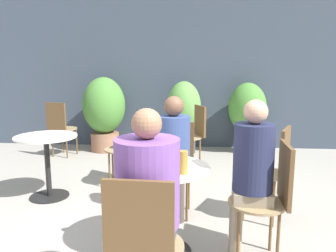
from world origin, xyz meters
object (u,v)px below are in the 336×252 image
(cafe_table_near, at_px, (164,191))
(bistro_chair_3, at_px, (274,165))
(beer_glass_1, at_px, (174,149))
(beer_glass_0, at_px, (183,162))
(beer_glass_2, at_px, (134,156))
(bistro_chair_1, at_px, (271,191))
(bistro_chair_2, at_px, (175,159))
(bistro_chair_6, at_px, (60,124))
(cafe_table_far, at_px, (47,154))
(bistro_chair_0, at_px, (143,240))
(potted_plant_2, at_px, (247,112))
(seated_person_1, at_px, (251,166))
(bistro_chair_4, at_px, (130,142))
(bistro_chair_5, at_px, (194,130))
(seated_person_0, at_px, (148,196))
(seated_person_2, at_px, (173,146))
(potted_plant_1, at_px, (184,113))
(potted_plant_0, at_px, (104,110))

(cafe_table_near, height_order, bistro_chair_3, bistro_chair_3)
(bistro_chair_3, relative_size, beer_glass_1, 5.45)
(beer_glass_0, bearing_deg, beer_glass_2, 163.36)
(bistro_chair_1, bearing_deg, bistro_chair_2, -135.00)
(bistro_chair_6, bearing_deg, bistro_chair_2, 150.39)
(cafe_table_far, distance_m, bistro_chair_1, 2.52)
(bistro_chair_1, relative_size, bistro_chair_3, 1.00)
(bistro_chair_3, distance_m, beer_glass_2, 1.44)
(bistro_chair_0, xyz_separation_m, bistro_chair_3, (1.04, 1.48, 0.00))
(beer_glass_1, height_order, potted_plant_2, potted_plant_2)
(cafe_table_near, xyz_separation_m, bistro_chair_6, (-2.01, 2.79, 0.04))
(cafe_table_near, xyz_separation_m, seated_person_1, (0.66, -0.03, 0.23))
(bistro_chair_4, distance_m, bistro_chair_5, 1.18)
(cafe_table_far, bearing_deg, potted_plant_2, 41.33)
(cafe_table_near, distance_m, bistro_chair_3, 1.20)
(seated_person_0, height_order, seated_person_2, seated_person_0)
(bistro_chair_5, relative_size, seated_person_0, 0.74)
(beer_glass_2, distance_m, potted_plant_1, 3.33)
(bistro_chair_2, distance_m, seated_person_2, 0.23)
(cafe_table_far, relative_size, bistro_chair_5, 0.78)
(bistro_chair_5, xyz_separation_m, potted_plant_0, (-1.62, 0.88, 0.18))
(beer_glass_2, bearing_deg, potted_plant_2, 67.94)
(bistro_chair_3, bearing_deg, potted_plant_2, -159.52)
(bistro_chair_6, distance_m, beer_glass_2, 3.37)
(bistro_chair_2, height_order, bistro_chair_3, same)
(bistro_chair_4, xyz_separation_m, seated_person_2, (0.61, -0.89, 0.17))
(bistro_chair_2, bearing_deg, cafe_table_far, 173.25)
(bistro_chair_0, distance_m, potted_plant_1, 4.08)
(cafe_table_far, distance_m, potted_plant_1, 2.66)
(bistro_chair_2, height_order, seated_person_1, seated_person_1)
(bistro_chair_4, distance_m, seated_person_0, 2.28)
(seated_person_0, distance_m, seated_person_2, 1.33)
(cafe_table_far, height_order, potted_plant_1, potted_plant_1)
(bistro_chair_2, relative_size, seated_person_0, 0.74)
(bistro_chair_0, relative_size, bistro_chair_4, 1.00)
(bistro_chair_1, bearing_deg, potted_plant_0, -143.71)
(bistro_chair_0, xyz_separation_m, bistro_chair_4, (-0.54, 2.37, 0.00))
(cafe_table_near, xyz_separation_m, beer_glass_1, (0.07, 0.22, 0.29))
(potted_plant_2, bearing_deg, bistro_chair_2, -113.81)
(seated_person_1, bearing_deg, bistro_chair_3, 156.88)
(beer_glass_1, xyz_separation_m, potted_plant_0, (-1.45, 3.07, -0.07))
(potted_plant_1, bearing_deg, potted_plant_2, 5.35)
(bistro_chair_3, xyz_separation_m, seated_person_1, (-0.34, -0.69, 0.19))
(beer_glass_2, bearing_deg, bistro_chair_5, 79.52)
(seated_person_2, distance_m, potted_plant_1, 2.60)
(potted_plant_2, bearing_deg, potted_plant_0, -178.34)
(cafe_table_near, height_order, seated_person_2, seated_person_2)
(cafe_table_near, height_order, bistro_chair_0, bistro_chair_0)
(beer_glass_0, bearing_deg, cafe_table_far, 142.29)
(seated_person_2, distance_m, beer_glass_2, 0.77)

